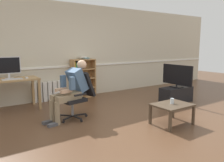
{
  "coord_description": "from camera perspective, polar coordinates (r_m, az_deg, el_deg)",
  "views": [
    {
      "loc": [
        -2.75,
        -3.39,
        1.54
      ],
      "look_at": [
        0.15,
        0.85,
        0.7
      ],
      "focal_mm": 35.84,
      "sensor_mm": 36.0,
      "label": 1
    }
  ],
  "objects": [
    {
      "name": "office_chair",
      "position": [
        4.78,
        -8.67,
        -3.1
      ],
      "size": [
        0.79,
        0.63,
        0.98
      ],
      "rotation": [
        0.0,
        0.0,
        -1.39
      ],
      "color": "black",
      "rests_on": "ground_plane"
    },
    {
      "name": "computer_desk",
      "position": [
        5.7,
        -24.02,
        -0.61
      ],
      "size": [
        1.14,
        0.63,
        0.76
      ],
      "color": "tan",
      "rests_on": "ground_plane"
    },
    {
      "name": "computer_mouse",
      "position": [
        5.62,
        -20.94,
        0.81
      ],
      "size": [
        0.06,
        0.1,
        0.03
      ],
      "primitive_type": "cube",
      "color": "white",
      "rests_on": "computer_desk"
    },
    {
      "name": "bookshelf",
      "position": [
        6.59,
        -7.81,
        0.65
      ],
      "size": [
        0.71,
        0.29,
        1.19
      ],
      "color": "#AD7F4C",
      "rests_on": "ground_plane"
    },
    {
      "name": "imac_monitor",
      "position": [
        5.72,
        -24.89,
        3.47
      ],
      "size": [
        0.54,
        0.14,
        0.51
      ],
      "color": "silver",
      "rests_on": "computer_desk"
    },
    {
      "name": "keyboard",
      "position": [
        5.54,
        -24.08,
        0.43
      ],
      "size": [
        0.43,
        0.12,
        0.02
      ],
      "primitive_type": "cube",
      "color": "silver",
      "rests_on": "computer_desk"
    },
    {
      "name": "coffee_table",
      "position": [
        4.5,
        15.09,
        -6.35
      ],
      "size": [
        0.72,
        0.56,
        0.41
      ],
      "color": "#4C3D2D",
      "rests_on": "ground_plane"
    },
    {
      "name": "radiator",
      "position": [
        6.36,
        -16.15,
        -2.59
      ],
      "size": [
        0.8,
        0.08,
        0.54
      ],
      "color": "white",
      "rests_on": "ground_plane"
    },
    {
      "name": "back_wall",
      "position": [
        6.64,
        -9.98,
        7.49
      ],
      "size": [
        12.0,
        0.13,
        2.7
      ],
      "color": "beige",
      "rests_on": "ground_plane"
    },
    {
      "name": "tv_stand",
      "position": [
        6.25,
        16.04,
        -3.39
      ],
      "size": [
        0.92,
        0.4,
        0.42
      ],
      "color": "black",
      "rests_on": "ground_plane"
    },
    {
      "name": "person_seated",
      "position": [
        4.65,
        -10.49,
        -1.9
      ],
      "size": [
        1.01,
        0.48,
        1.22
      ],
      "rotation": [
        0.0,
        0.0,
        -1.39
      ],
      "color": "#937F60",
      "rests_on": "ground_plane"
    },
    {
      "name": "ground_plane",
      "position": [
        4.63,
        4.49,
        -10.17
      ],
      "size": [
        18.0,
        18.0,
        0.0
      ],
      "primitive_type": "plane",
      "color": "brown"
    },
    {
      "name": "drinking_glass",
      "position": [
        4.51,
        15.09,
        -4.95
      ],
      "size": [
        0.07,
        0.07,
        0.11
      ],
      "primitive_type": "cylinder",
      "color": "silver",
      "rests_on": "coffee_table"
    },
    {
      "name": "tv_screen",
      "position": [
        6.16,
        16.27,
        1.37
      ],
      "size": [
        0.21,
        0.93,
        0.6
      ],
      "rotation": [
        0.0,
        0.0,
        1.59
      ],
      "color": "black",
      "rests_on": "tv_stand"
    }
  ]
}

